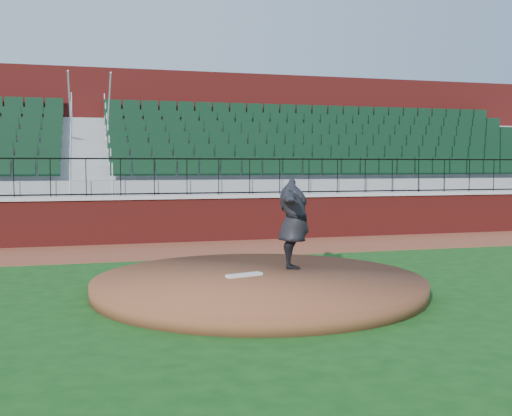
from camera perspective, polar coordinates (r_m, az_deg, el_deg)
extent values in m
plane|color=#134414|center=(10.69, 2.18, -7.51)|extent=(90.00, 90.00, 0.00)
cube|color=brown|center=(15.85, -3.80, -3.72)|extent=(34.00, 3.20, 0.01)
cube|color=maroon|center=(17.34, -4.89, -1.09)|extent=(34.00, 0.35, 1.20)
cube|color=#B7B7B7|center=(17.30, -4.90, 1.06)|extent=(34.00, 0.45, 0.10)
cube|color=maroon|center=(22.74, -7.52, 5.52)|extent=(34.00, 0.50, 5.50)
cylinder|color=brown|center=(10.45, 0.28, -7.08)|extent=(5.54, 5.54, 0.25)
cube|color=silver|center=(10.53, -1.09, -6.19)|extent=(0.67, 0.34, 0.04)
imported|color=black|center=(11.22, 3.48, -1.42)|extent=(1.13, 2.10, 1.65)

